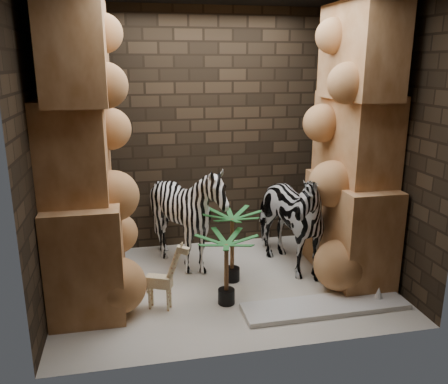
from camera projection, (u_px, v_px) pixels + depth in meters
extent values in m
plane|color=silver|center=(225.00, 284.00, 5.07)|extent=(3.50, 3.50, 0.00)
plane|color=#2F2418|center=(205.00, 132.00, 5.85)|extent=(3.50, 0.00, 3.50)
plane|color=#2F2418|center=(259.00, 178.00, 3.49)|extent=(3.50, 0.00, 3.50)
plane|color=#2F2418|center=(42.00, 156.00, 4.32)|extent=(0.00, 3.00, 3.00)
plane|color=#2F2418|center=(383.00, 143.00, 5.01)|extent=(0.00, 3.00, 3.00)
imported|color=white|center=(284.00, 209.00, 5.27)|extent=(0.96, 1.36, 1.45)
imported|color=white|center=(188.00, 221.00, 5.30)|extent=(1.37, 1.54, 1.18)
cube|color=silver|center=(325.00, 306.00, 4.56)|extent=(1.65, 0.42, 0.05)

